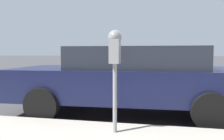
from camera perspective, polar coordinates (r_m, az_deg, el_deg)
The scene contains 3 objects.
ground_plane at distance 5.80m, azimuth 12.78°, elevation -8.36°, with size 220.00×220.00×0.00m, color #424244.
parking_meter at distance 3.08m, azimuth 0.77°, elevation 3.96°, with size 0.21×0.19×1.46m.
car_navy at distance 4.67m, azimuth 4.31°, elevation -1.93°, with size 2.23×4.78×1.40m.
Camera 1 is at (-5.65, 0.20, 1.26)m, focal length 35.00 mm.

